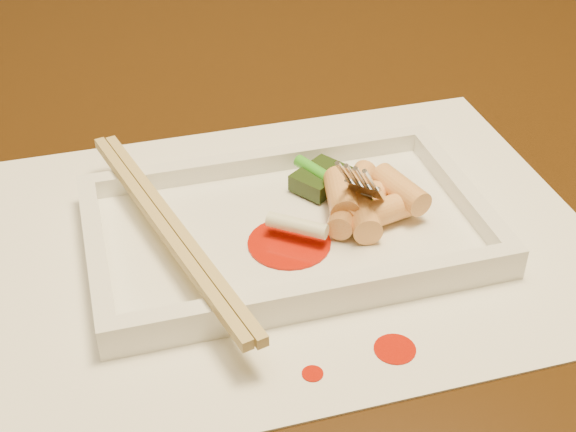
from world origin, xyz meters
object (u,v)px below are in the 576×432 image
object	(u,v)px
plate_base	(288,233)
fork	(385,102)
chopstick_a	(162,227)
table	(271,289)
placemat	(288,239)

from	to	relation	value
plate_base	fork	bearing A→B (deg)	14.42
chopstick_a	fork	xyz separation A→B (m)	(0.15, 0.02, 0.06)
table	fork	size ratio (longest dim) A/B	10.00
plate_base	chopstick_a	distance (m)	0.08
placemat	plate_base	size ratio (longest dim) A/B	1.54
plate_base	fork	world-z (taller)	fork
table	placemat	distance (m)	0.12
placemat	plate_base	bearing A→B (deg)	0.00
table	chopstick_a	bearing A→B (deg)	-142.48
fork	chopstick_a	bearing A→B (deg)	-173.25
placemat	chopstick_a	distance (m)	0.09
chopstick_a	fork	distance (m)	0.16
placemat	chopstick_a	size ratio (longest dim) A/B	1.69
plate_base	fork	xyz separation A→B (m)	(0.07, 0.02, 0.08)
plate_base	chopstick_a	world-z (taller)	chopstick_a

